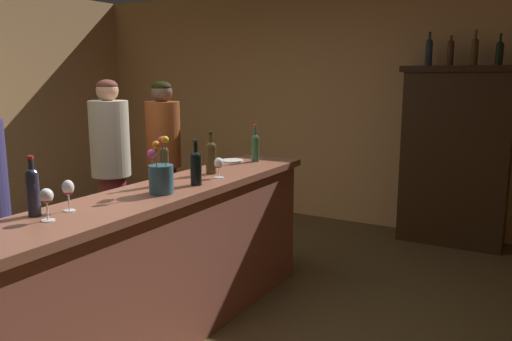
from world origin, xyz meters
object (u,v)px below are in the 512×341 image
Objects in this scene: wine_bottle_pinot at (33,189)px; wine_bottle_chardonnay at (255,146)px; wine_glass_mid at (46,198)px; display_bottle_left at (429,51)px; wine_glass_front at (68,189)px; flower_arrangement at (161,175)px; wine_bottle_syrah at (196,166)px; display_bottle_midright at (500,52)px; cheese_plate at (232,161)px; patron_by_cabinet at (111,167)px; bar_counter at (161,267)px; display_cabinet at (455,153)px; wine_bottle_malbec at (211,156)px; patron_near_entrance at (164,158)px; wine_bottle_riesling at (164,164)px; wine_glass_rear at (219,164)px; display_bottle_center at (475,50)px; display_bottle_midleft at (451,51)px.

wine_bottle_pinot reaches higher than wine_bottle_chardonnay.
display_bottle_left is (0.97, 3.77, 0.81)m from wine_glass_mid.
wine_glass_front is 0.47× the size of flower_arrangement.
wine_bottle_syrah is 1.00× the size of display_bottle_midright.
cheese_plate is at bearing -149.81° from wine_bottle_chardonnay.
patron_by_cabinet reaches higher than wine_bottle_pinot.
bar_counter is 3.27m from display_cabinet.
wine_bottle_malbec is 0.18× the size of patron_near_entrance.
wine_bottle_riesling is at bearing -109.40° from display_bottle_left.
wine_bottle_malbec reaches higher than wine_glass_rear.
flower_arrangement is at bearing -97.34° from wine_bottle_syrah.
display_bottle_left is 0.99× the size of display_bottle_center.
bar_counter is 0.61m from flower_arrangement.
wine_bottle_riesling is 3.19m from display_bottle_midleft.
flower_arrangement reaches higher than wine_bottle_syrah.
wine_bottle_pinot is 0.18× the size of patron_by_cabinet.
cheese_plate is (-0.11, 0.98, -0.13)m from wine_bottle_riesling.
wine_bottle_chardonnay is 2.26m from display_bottle_midleft.
display_cabinet is at bearing 180.00° from display_bottle_midright.
wine_glass_mid is 2.49m from patron_near_entrance.
display_bottle_left reaches higher than patron_near_entrance.
display_cabinet is 3.84m from wine_glass_front.
wine_glass_mid is at bearing -17.52° from patron_near_entrance.
display_bottle_midleft is 0.19× the size of patron_near_entrance.
wine_bottle_malbec is at bearing 143.57° from wine_glass_rear.
display_bottle_midright is (0.32, 0.00, 0.97)m from display_cabinet.
patron_by_cabinet is (-1.25, 0.83, -0.19)m from flower_arrangement.
display_cabinet reaches higher than wine_bottle_malbec.
patron_near_entrance reaches higher than wine_glass_front.
display_cabinet is 1.04m from display_bottle_left.
wine_glass_front is at bearing -92.13° from wine_bottle_chardonnay.
wine_glass_rear is 3.00m from display_bottle_midright.
patron_near_entrance reaches higher than wine_bottle_malbec.
patron_by_cabinet is (-2.75, -2.21, -0.98)m from display_bottle_midright.
wine_bottle_malbec is 1.87× the size of wine_glass_mid.
display_bottle_midleft is 2.95m from patron_near_entrance.
wine_glass_rear is at bearing -114.71° from display_cabinet.
wine_bottle_pinot is 4.20m from display_bottle_midright.
patron_near_entrance is (-0.97, 0.31, -0.10)m from cheese_plate.
display_bottle_left is at bearing 61.73° from wine_bottle_chardonnay.
display_bottle_center reaches higher than wine_glass_front.
cheese_plate is 1.06m from patron_by_cabinet.
wine_glass_mid is at bearing -37.06° from patron_by_cabinet.
patron_by_cabinet is at bearing 146.61° from bar_counter.
wine_bottle_malbec is 0.99× the size of display_bottle_midleft.
wine_bottle_riesling reaches higher than cheese_plate.
wine_bottle_malbec is 2.87m from display_bottle_center.
display_cabinet is 9.61× the size of cheese_plate.
display_bottle_left is at bearing 180.00° from display_cabinet.
display_bottle_midright reaches higher than patron_by_cabinet.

